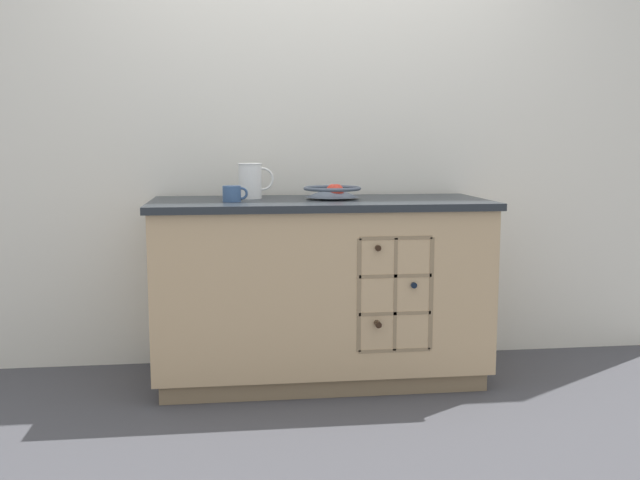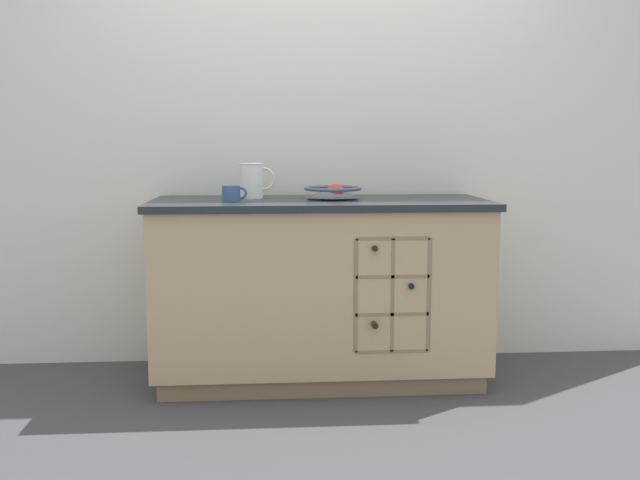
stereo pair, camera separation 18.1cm
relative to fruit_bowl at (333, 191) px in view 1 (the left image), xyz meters
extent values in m
plane|color=#424247|center=(-0.07, -0.04, -0.96)|extent=(14.00, 14.00, 0.00)
cube|color=silver|center=(-0.07, 0.36, 0.31)|extent=(4.40, 0.06, 2.55)
cube|color=#8B7354|center=(-0.07, -0.04, -0.92)|extent=(1.57, 0.59, 0.09)
cube|color=tan|center=(-0.07, -0.04, -0.47)|extent=(1.63, 0.65, 0.80)
cube|color=#23282D|center=(-0.07, -0.04, -0.06)|extent=(1.67, 0.69, 0.03)
cube|color=#8B7354|center=(0.25, -0.26, -0.46)|extent=(0.35, 0.01, 0.54)
cube|color=#8B7354|center=(0.07, -0.31, -0.46)|extent=(0.02, 0.10, 0.54)
cube|color=#8B7354|center=(0.42, -0.31, -0.46)|extent=(0.02, 0.10, 0.54)
cube|color=#8B7354|center=(0.25, -0.31, -0.73)|extent=(0.35, 0.10, 0.02)
cube|color=#8B7354|center=(0.25, -0.31, -0.55)|extent=(0.35, 0.10, 0.02)
cube|color=#8B7354|center=(0.25, -0.31, -0.37)|extent=(0.35, 0.10, 0.02)
cube|color=#8B7354|center=(0.25, -0.31, -0.20)|extent=(0.35, 0.10, 0.02)
cube|color=#8B7354|center=(0.25, -0.31, -0.46)|extent=(0.02, 0.10, 0.54)
cylinder|color=black|center=(0.16, -0.22, -0.60)|extent=(0.08, 0.19, 0.08)
cylinder|color=black|center=(0.16, -0.36, -0.60)|extent=(0.03, 0.08, 0.03)
cylinder|color=black|center=(0.33, -0.19, -0.42)|extent=(0.07, 0.20, 0.07)
cylinder|color=black|center=(0.33, -0.33, -0.42)|extent=(0.03, 0.09, 0.03)
cylinder|color=black|center=(0.16, -0.18, -0.24)|extent=(0.07, 0.21, 0.07)
cylinder|color=black|center=(0.16, -0.33, -0.24)|extent=(0.03, 0.09, 0.03)
cylinder|color=#4C5666|center=(0.00, 0.00, -0.04)|extent=(0.13, 0.13, 0.01)
cone|color=#4C5666|center=(0.00, 0.00, 0.00)|extent=(0.27, 0.27, 0.05)
torus|color=#4C5666|center=(0.00, 0.00, 0.01)|extent=(0.29, 0.29, 0.02)
sphere|color=red|center=(0.02, -0.04, 0.00)|extent=(0.07, 0.07, 0.07)
sphere|color=red|center=(0.00, 0.01, 0.00)|extent=(0.07, 0.07, 0.07)
cylinder|color=white|center=(-0.41, 0.10, 0.05)|extent=(0.12, 0.12, 0.18)
torus|color=white|center=(-0.41, 0.10, 0.14)|extent=(0.12, 0.12, 0.01)
torus|color=white|center=(-0.35, 0.10, 0.06)|extent=(0.12, 0.01, 0.12)
cylinder|color=#385684|center=(-0.50, -0.11, 0.00)|extent=(0.09, 0.09, 0.08)
torus|color=#385684|center=(-0.46, -0.11, 0.00)|extent=(0.06, 0.01, 0.06)
camera|label=1|loc=(-0.51, -3.55, 0.24)|focal=40.00mm
camera|label=2|loc=(-0.33, -3.57, 0.24)|focal=40.00mm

